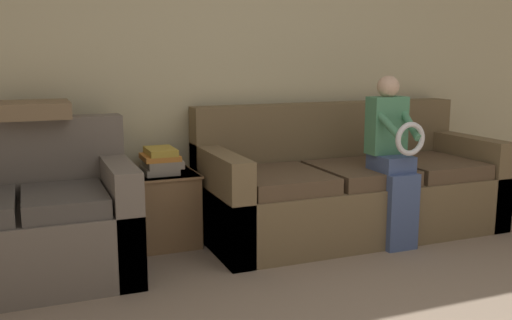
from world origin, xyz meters
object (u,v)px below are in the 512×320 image
at_px(side_shelf, 162,207).
at_px(throw_pillow, 34,110).
at_px(child_left_seated, 393,154).
at_px(book_stack, 161,161).
at_px(couch_main, 348,188).
at_px(couch_side, 21,225).

relative_size(side_shelf, throw_pillow, 1.22).
bearing_deg(throw_pillow, child_left_seated, -14.11).
xyz_separation_m(child_left_seated, book_stack, (-1.49, 0.61, -0.05)).
bearing_deg(side_shelf, couch_main, -8.63).
xyz_separation_m(couch_main, book_stack, (-1.38, 0.20, 0.27)).
bearing_deg(side_shelf, child_left_seated, -22.39).
relative_size(couch_main, child_left_seated, 1.89).
distance_m(child_left_seated, throw_pillow, 2.38).
bearing_deg(side_shelf, book_stack, -102.35).
height_order(side_shelf, book_stack, book_stack).
relative_size(couch_main, couch_side, 1.72).
xyz_separation_m(book_stack, throw_pillow, (-0.80, -0.03, 0.39)).
xyz_separation_m(side_shelf, book_stack, (-0.00, -0.01, 0.33)).
xyz_separation_m(couch_side, book_stack, (0.92, 0.32, 0.26)).
xyz_separation_m(couch_main, throw_pillow, (-2.18, 0.17, 0.66)).
xyz_separation_m(child_left_seated, throw_pillow, (-2.29, 0.57, 0.34)).
distance_m(couch_main, side_shelf, 1.40).
bearing_deg(couch_side, couch_main, 2.87).
relative_size(side_shelf, book_stack, 1.78).
bearing_deg(couch_side, book_stack, 19.04).
bearing_deg(couch_main, child_left_seated, -75.17).
height_order(book_stack, throw_pillow, throw_pillow).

